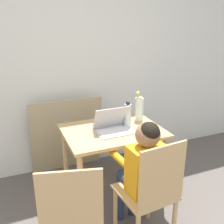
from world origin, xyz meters
TOP-DOWN VIEW (x-y plane):
  - wall_back at (0.00, 2.23)m, footprint 6.40×0.05m
  - dining_table at (0.18, 1.42)m, footprint 0.91×0.67m
  - chair_occupied at (0.21, 0.75)m, footprint 0.43×0.43m
  - chair_spare at (-0.40, 0.70)m, footprint 0.49×0.49m
  - person_seated at (0.20, 0.88)m, footprint 0.32×0.44m
  - laptop at (0.17, 1.39)m, footprint 0.34×0.24m
  - flower_vase at (0.52, 1.54)m, footprint 0.09×0.09m
  - water_bottle at (0.34, 1.43)m, footprint 0.06×0.06m
  - cardboard_panel at (-0.11, 2.10)m, footprint 0.82×0.14m

SIDE VIEW (x-z plane):
  - cardboard_panel at x=-0.11m, z-range 0.00..0.89m
  - chair_occupied at x=0.21m, z-range 0.01..0.95m
  - chair_spare at x=-0.40m, z-range 0.01..0.95m
  - dining_table at x=0.18m, z-range 0.25..1.00m
  - person_seated at x=0.20m, z-range 0.14..1.18m
  - laptop at x=0.17m, z-range 0.68..0.91m
  - water_bottle at x=0.34m, z-range 0.74..0.98m
  - flower_vase at x=0.52m, z-range 0.72..1.02m
  - wall_back at x=0.00m, z-range 0.00..2.50m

